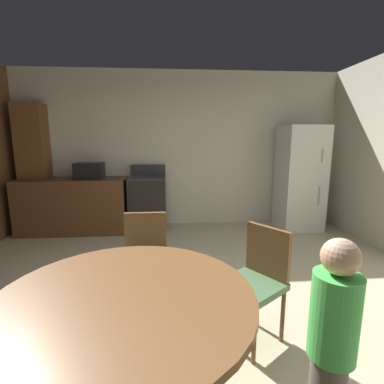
{
  "coord_description": "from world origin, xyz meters",
  "views": [
    {
      "loc": [
        -0.16,
        -2.03,
        1.52
      ],
      "look_at": [
        0.08,
        1.15,
        0.93
      ],
      "focal_mm": 26.09,
      "sensor_mm": 36.0,
      "label": 1
    }
  ],
  "objects_px": {
    "oven_range": "(148,203)",
    "dining_table": "(126,321)",
    "chair_northeast": "(257,276)",
    "microwave": "(89,171)",
    "person_child": "(332,341)",
    "refrigerator": "(300,178)",
    "chair_north": "(145,256)"
  },
  "relations": [
    {
      "from": "oven_range",
      "to": "person_child",
      "type": "relative_size",
      "value": 1.01
    },
    {
      "from": "refrigerator",
      "to": "chair_north",
      "type": "xyz_separation_m",
      "value": [
        -2.46,
        -2.23,
        -0.38
      ]
    },
    {
      "from": "refrigerator",
      "to": "chair_north",
      "type": "relative_size",
      "value": 2.02
    },
    {
      "from": "chair_northeast",
      "to": "dining_table",
      "type": "bearing_deg",
      "value": 0.0
    },
    {
      "from": "dining_table",
      "to": "refrigerator",
      "type": "bearing_deg",
      "value": 53.43
    },
    {
      "from": "oven_range",
      "to": "chair_north",
      "type": "bearing_deg",
      "value": -86.12
    },
    {
      "from": "refrigerator",
      "to": "oven_range",
      "type": "bearing_deg",
      "value": 178.82
    },
    {
      "from": "refrigerator",
      "to": "chair_northeast",
      "type": "bearing_deg",
      "value": -120.35
    },
    {
      "from": "chair_north",
      "to": "dining_table",
      "type": "bearing_deg",
      "value": 0.0
    },
    {
      "from": "refrigerator",
      "to": "microwave",
      "type": "bearing_deg",
      "value": 179.19
    },
    {
      "from": "oven_range",
      "to": "person_child",
      "type": "height_order",
      "value": "oven_range"
    },
    {
      "from": "chair_northeast",
      "to": "person_child",
      "type": "relative_size",
      "value": 0.8
    },
    {
      "from": "oven_range",
      "to": "dining_table",
      "type": "relative_size",
      "value": 0.84
    },
    {
      "from": "chair_north",
      "to": "person_child",
      "type": "xyz_separation_m",
      "value": [
        0.99,
        -1.26,
        0.08
      ]
    },
    {
      "from": "refrigerator",
      "to": "person_child",
      "type": "bearing_deg",
      "value": -112.8
    },
    {
      "from": "dining_table",
      "to": "chair_northeast",
      "type": "distance_m",
      "value": 1.09
    },
    {
      "from": "person_child",
      "to": "chair_north",
      "type": "bearing_deg",
      "value": -41.52
    },
    {
      "from": "refrigerator",
      "to": "microwave",
      "type": "height_order",
      "value": "refrigerator"
    },
    {
      "from": "refrigerator",
      "to": "microwave",
      "type": "relative_size",
      "value": 4.0
    },
    {
      "from": "oven_range",
      "to": "dining_table",
      "type": "distance_m",
      "value": 3.37
    },
    {
      "from": "refrigerator",
      "to": "dining_table",
      "type": "height_order",
      "value": "refrigerator"
    },
    {
      "from": "person_child",
      "to": "microwave",
      "type": "bearing_deg",
      "value": -49.33
    },
    {
      "from": "chair_north",
      "to": "chair_northeast",
      "type": "relative_size",
      "value": 1.0
    },
    {
      "from": "oven_range",
      "to": "dining_table",
      "type": "xyz_separation_m",
      "value": [
        0.16,
        -3.36,
        0.14
      ]
    },
    {
      "from": "microwave",
      "to": "chair_northeast",
      "type": "distance_m",
      "value": 3.41
    },
    {
      "from": "chair_northeast",
      "to": "microwave",
      "type": "bearing_deg",
      "value": -89.45
    },
    {
      "from": "dining_table",
      "to": "chair_north",
      "type": "bearing_deg",
      "value": 90.19
    },
    {
      "from": "refrigerator",
      "to": "dining_table",
      "type": "bearing_deg",
      "value": -126.57
    },
    {
      "from": "microwave",
      "to": "chair_north",
      "type": "distance_m",
      "value": 2.58
    },
    {
      "from": "chair_northeast",
      "to": "person_child",
      "type": "distance_m",
      "value": 0.81
    },
    {
      "from": "refrigerator",
      "to": "person_child",
      "type": "relative_size",
      "value": 1.61
    },
    {
      "from": "microwave",
      "to": "chair_northeast",
      "type": "xyz_separation_m",
      "value": [
        1.97,
        -2.73,
        -0.53
      ]
    }
  ]
}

